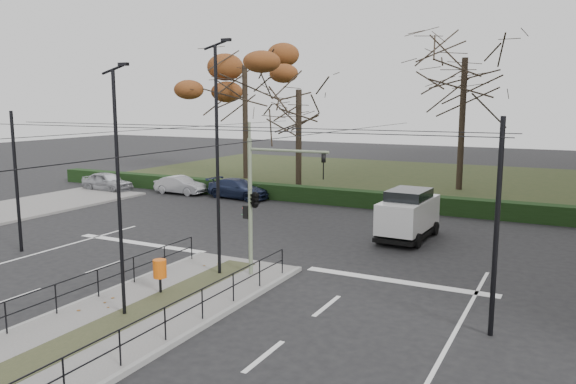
{
  "coord_description": "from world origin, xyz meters",
  "views": [
    {
      "loc": [
        11.35,
        -13.57,
        6.35
      ],
      "look_at": [
        0.5,
        7.46,
        2.55
      ],
      "focal_mm": 35.0,
      "sensor_mm": 36.0,
      "label": 1
    }
  ],
  "objects_px": {
    "parked_car_first": "(107,182)",
    "bare_tree_center": "(465,67)",
    "litter_bin": "(160,269)",
    "parked_car_second": "(180,185)",
    "traffic_light": "(257,197)",
    "parked_car_third": "(238,189)",
    "bare_tree_near": "(299,97)",
    "streetlamp_median_near": "(119,191)",
    "rust_tree": "(245,66)",
    "streetlamp_median_far": "(218,158)",
    "white_van": "(408,213)"
  },
  "relations": [
    {
      "from": "white_van",
      "to": "bare_tree_near",
      "type": "xyz_separation_m",
      "value": [
        -11.71,
        12.2,
        5.52
      ]
    },
    {
      "from": "streetlamp_median_near",
      "to": "streetlamp_median_far",
      "type": "relative_size",
      "value": 0.87
    },
    {
      "from": "white_van",
      "to": "parked_car_third",
      "type": "bearing_deg",
      "value": 155.6
    },
    {
      "from": "streetlamp_median_near",
      "to": "white_van",
      "type": "bearing_deg",
      "value": 70.53
    },
    {
      "from": "traffic_light",
      "to": "parked_car_first",
      "type": "xyz_separation_m",
      "value": [
        -19.87,
        12.55,
        -2.33
      ]
    },
    {
      "from": "white_van",
      "to": "bare_tree_near",
      "type": "relative_size",
      "value": 0.47
    },
    {
      "from": "streetlamp_median_far",
      "to": "parked_car_second",
      "type": "xyz_separation_m",
      "value": [
        -13.14,
        14.5,
        -3.77
      ]
    },
    {
      "from": "litter_bin",
      "to": "parked_car_third",
      "type": "height_order",
      "value": "parked_car_third"
    },
    {
      "from": "parked_car_first",
      "to": "white_van",
      "type": "bearing_deg",
      "value": -96.46
    },
    {
      "from": "parked_car_second",
      "to": "rust_tree",
      "type": "relative_size",
      "value": 0.31
    },
    {
      "from": "traffic_light",
      "to": "white_van",
      "type": "distance_m",
      "value": 9.17
    },
    {
      "from": "streetlamp_median_near",
      "to": "bare_tree_center",
      "type": "relative_size",
      "value": 0.59
    },
    {
      "from": "parked_car_second",
      "to": "traffic_light",
      "type": "bearing_deg",
      "value": -133.22
    },
    {
      "from": "traffic_light",
      "to": "litter_bin",
      "type": "relative_size",
      "value": 4.4
    },
    {
      "from": "litter_bin",
      "to": "parked_car_second",
      "type": "distance_m",
      "value": 21.28
    },
    {
      "from": "bare_tree_near",
      "to": "litter_bin",
      "type": "bearing_deg",
      "value": -74.42
    },
    {
      "from": "streetlamp_median_near",
      "to": "streetlamp_median_far",
      "type": "height_order",
      "value": "streetlamp_median_far"
    },
    {
      "from": "litter_bin",
      "to": "bare_tree_near",
      "type": "relative_size",
      "value": 0.12
    },
    {
      "from": "streetlamp_median_near",
      "to": "streetlamp_median_far",
      "type": "xyz_separation_m",
      "value": [
        0.24,
        4.64,
        0.55
      ]
    },
    {
      "from": "parked_car_first",
      "to": "bare_tree_center",
      "type": "xyz_separation_m",
      "value": [
        22.48,
        11.89,
        8.06
      ]
    },
    {
      "from": "streetlamp_median_near",
      "to": "parked_car_second",
      "type": "distance_m",
      "value": 23.3
    },
    {
      "from": "parked_car_third",
      "to": "rust_tree",
      "type": "bearing_deg",
      "value": 35.0
    },
    {
      "from": "streetlamp_median_near",
      "to": "rust_tree",
      "type": "bearing_deg",
      "value": 114.78
    },
    {
      "from": "traffic_light",
      "to": "streetlamp_median_near",
      "type": "distance_m",
      "value": 5.43
    },
    {
      "from": "traffic_light",
      "to": "parked_car_first",
      "type": "height_order",
      "value": "traffic_light"
    },
    {
      "from": "white_van",
      "to": "bare_tree_near",
      "type": "bearing_deg",
      "value": 133.84
    },
    {
      "from": "streetlamp_median_far",
      "to": "bare_tree_near",
      "type": "distance_m",
      "value": 22.4
    },
    {
      "from": "streetlamp_median_near",
      "to": "parked_car_first",
      "type": "distance_m",
      "value": 25.66
    },
    {
      "from": "litter_bin",
      "to": "streetlamp_median_near",
      "type": "bearing_deg",
      "value": -81.19
    },
    {
      "from": "streetlamp_median_near",
      "to": "bare_tree_center",
      "type": "xyz_separation_m",
      "value": [
        4.15,
        29.58,
        4.91
      ]
    },
    {
      "from": "litter_bin",
      "to": "streetlamp_median_far",
      "type": "height_order",
      "value": "streetlamp_median_far"
    },
    {
      "from": "streetlamp_median_near",
      "to": "parked_car_third",
      "type": "relative_size",
      "value": 1.62
    },
    {
      "from": "parked_car_second",
      "to": "bare_tree_near",
      "type": "xyz_separation_m",
      "value": [
        5.96,
        6.59,
        6.12
      ]
    },
    {
      "from": "rust_tree",
      "to": "streetlamp_median_near",
      "type": "bearing_deg",
      "value": -65.22
    },
    {
      "from": "litter_bin",
      "to": "parked_car_second",
      "type": "height_order",
      "value": "litter_bin"
    },
    {
      "from": "streetlamp_median_far",
      "to": "litter_bin",
      "type": "bearing_deg",
      "value": -101.63
    },
    {
      "from": "streetlamp_median_far",
      "to": "rust_tree",
      "type": "relative_size",
      "value": 0.69
    },
    {
      "from": "litter_bin",
      "to": "parked_car_first",
      "type": "bearing_deg",
      "value": 138.92
    },
    {
      "from": "streetlamp_median_far",
      "to": "parked_car_first",
      "type": "xyz_separation_m",
      "value": [
        -18.57,
        13.05,
        -3.69
      ]
    },
    {
      "from": "streetlamp_median_near",
      "to": "parked_car_first",
      "type": "relative_size",
      "value": 1.78
    },
    {
      "from": "parked_car_first",
      "to": "bare_tree_center",
      "type": "distance_m",
      "value": 26.68
    },
    {
      "from": "streetlamp_median_far",
      "to": "bare_tree_near",
      "type": "xyz_separation_m",
      "value": [
        -7.17,
        21.09,
        2.35
      ]
    },
    {
      "from": "traffic_light",
      "to": "litter_bin",
      "type": "xyz_separation_m",
      "value": [
        -1.85,
        -3.17,
        -2.08
      ]
    },
    {
      "from": "rust_tree",
      "to": "bare_tree_center",
      "type": "bearing_deg",
      "value": 6.27
    },
    {
      "from": "streetlamp_median_far",
      "to": "rust_tree",
      "type": "height_order",
      "value": "rust_tree"
    },
    {
      "from": "streetlamp_median_far",
      "to": "parked_car_third",
      "type": "bearing_deg",
      "value": 120.01
    },
    {
      "from": "traffic_light",
      "to": "parked_car_second",
      "type": "xyz_separation_m",
      "value": [
        -14.44,
        13.99,
        -2.4
      ]
    },
    {
      "from": "traffic_light",
      "to": "parked_car_third",
      "type": "relative_size",
      "value": 1.11
    },
    {
      "from": "traffic_light",
      "to": "parked_car_first",
      "type": "relative_size",
      "value": 1.21
    },
    {
      "from": "white_van",
      "to": "streetlamp_median_near",
      "type": "bearing_deg",
      "value": -109.47
    }
  ]
}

